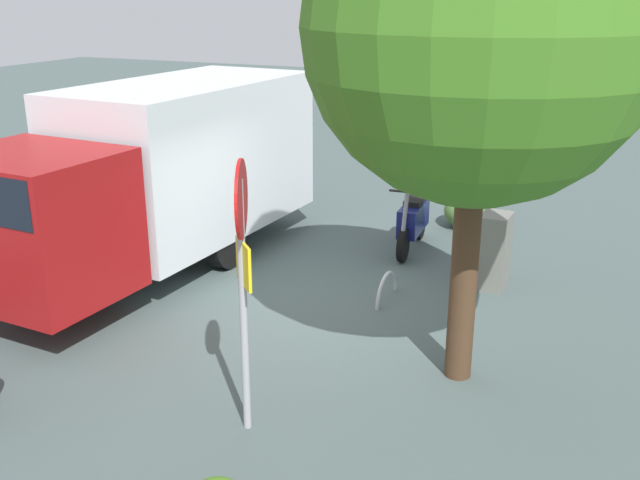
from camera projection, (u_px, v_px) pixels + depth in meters
ground_plane at (311, 310)px, 10.35m from camera, size 60.00×60.00×0.00m
box_truck_near at (153, 172)px, 11.39m from camera, size 8.28×2.66×2.88m
motorcycle at (413, 220)px, 12.62m from camera, size 1.81×0.55×1.20m
stop_sign at (243, 257)px, 7.00m from camera, size 0.71×0.33×2.83m
street_tree at (481, 27)px, 7.36m from camera, size 3.66×3.66×5.77m
utility_cabinet at (494, 251)px, 11.00m from camera, size 0.58×0.44×1.14m
bike_rack_hoop at (386, 300)px, 10.71m from camera, size 0.85×0.05×0.85m
shrub_mid_verge at (465, 210)px, 13.87m from camera, size 0.94×0.77×0.64m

